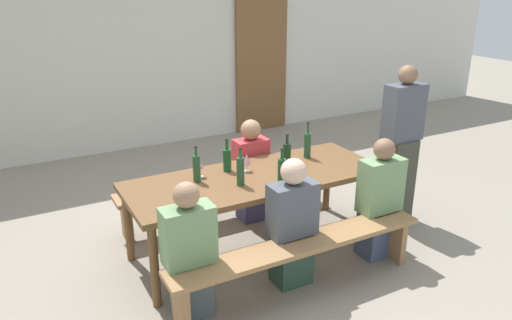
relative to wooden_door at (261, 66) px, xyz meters
The scene contains 19 objects.
ground_plane 4.05m from the wooden_door, 119.68° to the right, with size 24.00×24.00×0.00m, color gray.
back_wall 2.02m from the wooden_door, behind, with size 14.00×0.20×3.20m, color silver.
wooden_door is the anchor object (origin of this frame).
tasting_table 3.93m from the wooden_door, 119.68° to the right, with size 2.33×0.89×0.75m.
bench_near 4.63m from the wooden_door, 115.07° to the right, with size 2.23×0.30×0.45m.
bench_far 3.36m from the wooden_door, 126.10° to the right, with size 2.23×0.30×0.45m.
wine_bottle_0 4.08m from the wooden_door, 116.54° to the right, with size 0.07×0.07×0.31m.
wine_bottle_1 3.82m from the wooden_door, 123.65° to the right, with size 0.08×0.08×0.31m.
wine_bottle_2 4.13m from the wooden_door, 121.43° to the right, with size 0.07×0.07×0.33m.
wine_bottle_3 3.47m from the wooden_door, 111.54° to the right, with size 0.07×0.07×0.36m.
wine_bottle_4 4.09m from the wooden_door, 126.79° to the right, with size 0.07×0.07×0.32m.
wine_bottle_5 3.65m from the wooden_door, 115.22° to the right, with size 0.08×0.08×0.30m.
wine_glass_0 3.99m from the wooden_door, 126.79° to the right, with size 0.07×0.07×0.16m.
wine_glass_1 3.82m from the wooden_door, 120.97° to the right, with size 0.08×0.08×0.16m.
seated_guest_near_0 4.92m from the wooden_door, 125.15° to the right, with size 0.38×0.24×1.09m.
seated_guest_near_1 4.47m from the wooden_door, 115.75° to the right, with size 0.39×0.24×1.10m.
seated_guest_near_2 4.15m from the wooden_door, 104.15° to the right, with size 0.39×0.24×1.12m.
seated_guest_far_0 3.31m from the wooden_door, 120.84° to the right, with size 0.34×0.24×1.08m.
standing_host 3.57m from the wooden_door, 95.83° to the right, with size 0.40×0.24×1.63m.
Camera 1 is at (-1.94, -3.58, 2.42)m, focal length 34.65 mm.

